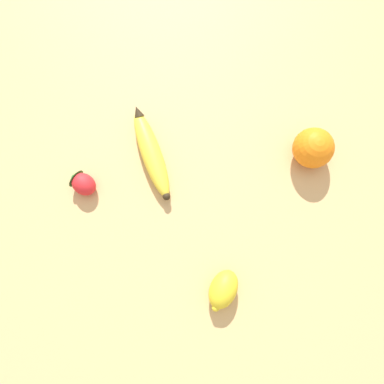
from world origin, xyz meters
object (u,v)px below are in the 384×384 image
object	(u,v)px
banana	(151,153)
lemon	(223,290)
orange	(313,148)
strawberry	(82,183)

from	to	relation	value
banana	lemon	size ratio (longest dim) A/B	2.14
banana	lemon	world-z (taller)	lemon
orange	strawberry	bearing A→B (deg)	39.06
orange	strawberry	world-z (taller)	orange
banana	strawberry	size ratio (longest dim) A/B	2.93
banana	strawberry	bearing A→B (deg)	95.41
banana	orange	distance (m)	0.32
banana	orange	world-z (taller)	orange
orange	lemon	world-z (taller)	orange
banana	lemon	distance (m)	0.30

